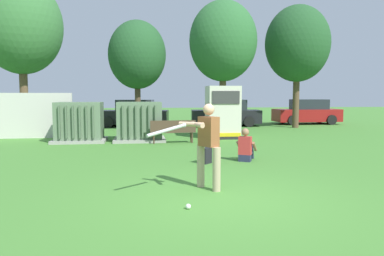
# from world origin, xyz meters

# --- Properties ---
(ground_plane) EXTENTS (96.00, 96.00, 0.00)m
(ground_plane) POSITION_xyz_m (0.00, 0.00, 0.00)
(ground_plane) COLOR #478433
(fence_panel) EXTENTS (4.80, 0.12, 2.00)m
(fence_panel) POSITION_xyz_m (-6.90, 10.50, 1.00)
(fence_panel) COLOR beige
(fence_panel) RESTS_ON ground
(transformer_west) EXTENTS (2.10, 1.70, 1.62)m
(transformer_west) POSITION_xyz_m (-3.93, 8.92, 0.79)
(transformer_west) COLOR #9E9B93
(transformer_west) RESTS_ON ground
(transformer_mid_west) EXTENTS (2.10, 1.70, 1.62)m
(transformer_mid_west) POSITION_xyz_m (-1.51, 8.87, 0.79)
(transformer_mid_west) COLOR #9E9B93
(transformer_mid_west) RESTS_ON ground
(generator_enclosure) EXTENTS (1.60, 1.40, 2.30)m
(generator_enclosure) POSITION_xyz_m (2.15, 9.49, 1.14)
(generator_enclosure) COLOR #262626
(generator_enclosure) RESTS_ON ground
(park_bench) EXTENTS (1.82, 0.51, 0.92)m
(park_bench) POSITION_xyz_m (-0.20, 7.92, 0.54)
(park_bench) COLOR #4C3828
(park_bench) RESTS_ON ground
(batter) EXTENTS (1.48, 1.10, 1.74)m
(batter) POSITION_xyz_m (-0.11, 0.66, 0.98)
(batter) COLOR tan
(batter) RESTS_ON ground
(sports_ball) EXTENTS (0.09, 0.09, 0.09)m
(sports_ball) POSITION_xyz_m (-0.63, -0.60, 0.04)
(sports_ball) COLOR white
(sports_ball) RESTS_ON ground
(seated_spectator) EXTENTS (0.67, 0.79, 0.96)m
(seated_spectator) POSITION_xyz_m (1.59, 3.74, 0.38)
(seated_spectator) COLOR #282D4C
(seated_spectator) RESTS_ON ground
(backpack) EXTENTS (0.38, 0.38, 0.44)m
(backpack) POSITION_xyz_m (0.36, 3.50, 0.21)
(backpack) COLOR black
(backpack) RESTS_ON ground
(tree_left) EXTENTS (4.10, 4.10, 7.84)m
(tree_left) POSITION_xyz_m (-7.47, 13.63, 5.38)
(tree_left) COLOR brown
(tree_left) RESTS_ON ground
(tree_center_left) EXTENTS (3.08, 3.08, 5.89)m
(tree_center_left) POSITION_xyz_m (-1.63, 13.71, 4.04)
(tree_center_left) COLOR #4C3828
(tree_center_left) RESTS_ON ground
(tree_center_right) EXTENTS (3.64, 3.64, 6.96)m
(tree_center_right) POSITION_xyz_m (2.96, 13.25, 4.78)
(tree_center_right) COLOR brown
(tree_center_right) RESTS_ON ground
(tree_right) EXTENTS (3.68, 3.68, 7.02)m
(tree_right) POSITION_xyz_m (7.47, 14.00, 4.82)
(tree_right) COLOR brown
(tree_right) RESTS_ON ground
(parked_car_leftmost) EXTENTS (4.32, 2.17, 1.62)m
(parked_car_leftmost) POSITION_xyz_m (-7.16, 15.85, 0.75)
(parked_car_leftmost) COLOR #B2B2B7
(parked_car_leftmost) RESTS_ON ground
(parked_car_left_of_center) EXTENTS (4.40, 2.37, 1.62)m
(parked_car_left_of_center) POSITION_xyz_m (-1.92, 15.99, 0.75)
(parked_car_left_of_center) COLOR black
(parked_car_left_of_center) RESTS_ON ground
(parked_car_right_of_center) EXTENTS (4.34, 2.22, 1.62)m
(parked_car_right_of_center) POSITION_xyz_m (3.73, 15.74, 0.75)
(parked_car_right_of_center) COLOR black
(parked_car_right_of_center) RESTS_ON ground
(parked_car_rightmost) EXTENTS (4.21, 1.93, 1.62)m
(parked_car_rightmost) POSITION_xyz_m (9.32, 16.47, 0.75)
(parked_car_rightmost) COLOR maroon
(parked_car_rightmost) RESTS_ON ground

